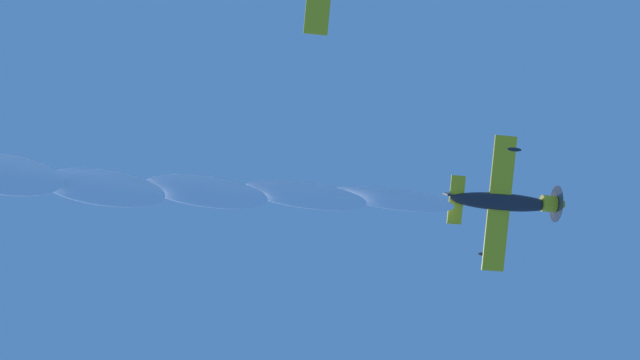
{
  "coord_description": "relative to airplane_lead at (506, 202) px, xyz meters",
  "views": [
    {
      "loc": [
        -18.17,
        21.32,
        1.69
      ],
      "look_at": [
        6.61,
        6.99,
        79.05
      ],
      "focal_mm": 70.66,
      "sensor_mm": 36.0,
      "label": 1
    }
  ],
  "objects": [
    {
      "name": "smoke_trail_lead",
      "position": [
        11.62,
        25.39,
        -3.45
      ],
      "size": [
        18.29,
        37.01,
        7.07
      ],
      "color": "white"
    },
    {
      "name": "airplane_lead",
      "position": [
        0.0,
        0.0,
        0.0
      ],
      "size": [
        8.56,
        7.94,
        3.76
      ],
      "color": "#232328"
    }
  ]
}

